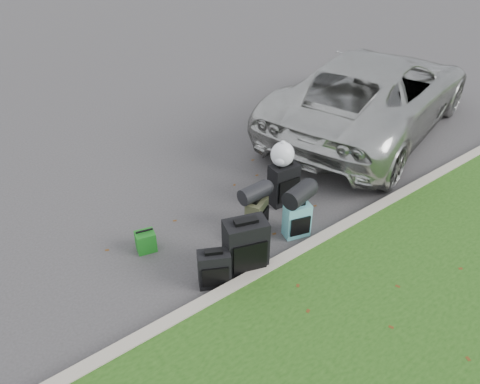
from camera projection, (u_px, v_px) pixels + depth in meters
ground at (253, 224)px, 7.39m from camera, size 120.00×120.00×0.00m
curb at (297, 254)px, 6.69m from camera, size 120.00×0.18×0.15m
suv at (373, 92)px, 9.81m from camera, size 6.48×4.34×1.65m
suitcase_small_black at (214, 269)px, 6.16m from camera, size 0.49×0.41×0.53m
suitcase_large_black_left at (246, 247)px, 6.31m from camera, size 0.65×0.51×0.82m
suitcase_olive at (257, 215)px, 7.17m from camera, size 0.44×0.38×0.52m
suitcase_teal at (297, 220)px, 7.03m from camera, size 0.43×0.33×0.55m
suitcase_large_black_right at (284, 184)px, 7.72m from camera, size 0.50×0.33×0.71m
tote_green at (146, 241)px, 6.79m from camera, size 0.32×0.28×0.31m
tote_navy at (245, 233)px, 7.01m from camera, size 0.26×0.21×0.26m
duffel_left at (254, 193)px, 6.98m from camera, size 0.48×0.27×0.25m
duffel_right at (300, 194)px, 6.86m from camera, size 0.57×0.40×0.29m
trash_bag at (282, 154)px, 7.42m from camera, size 0.39×0.39×0.39m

